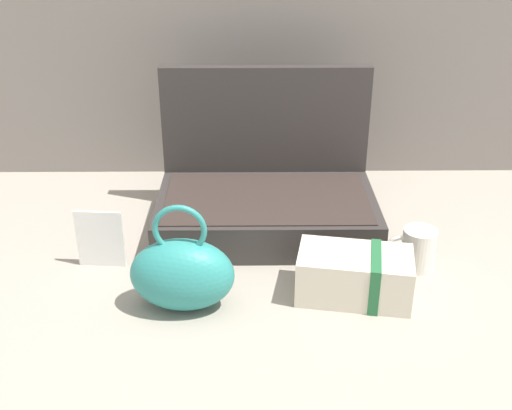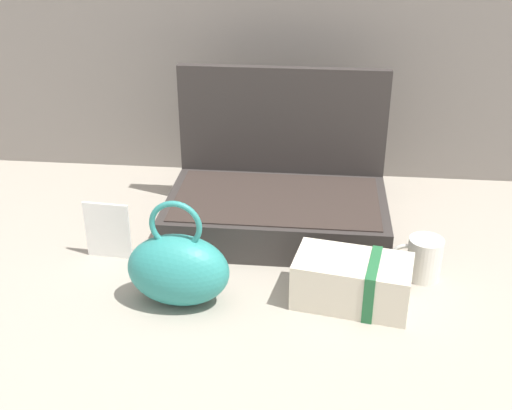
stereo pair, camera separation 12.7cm
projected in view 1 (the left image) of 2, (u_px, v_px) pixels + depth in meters
name	position (u px, v px, depth m)	size (l,w,h in m)	color
ground_plane	(243.00, 275.00, 1.37)	(6.00, 6.00, 0.00)	#9E9384
open_suitcase	(266.00, 196.00, 1.53)	(0.51, 0.33, 0.36)	#332D2B
teal_pouch_handbag	(182.00, 273.00, 1.23)	(0.21, 0.13, 0.22)	teal
cream_toiletry_bag	(356.00, 275.00, 1.28)	(0.24, 0.16, 0.10)	beige
coffee_mug	(417.00, 249.00, 1.37)	(0.11, 0.07, 0.09)	silver
info_card_left	(100.00, 239.00, 1.37)	(0.10, 0.01, 0.13)	white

